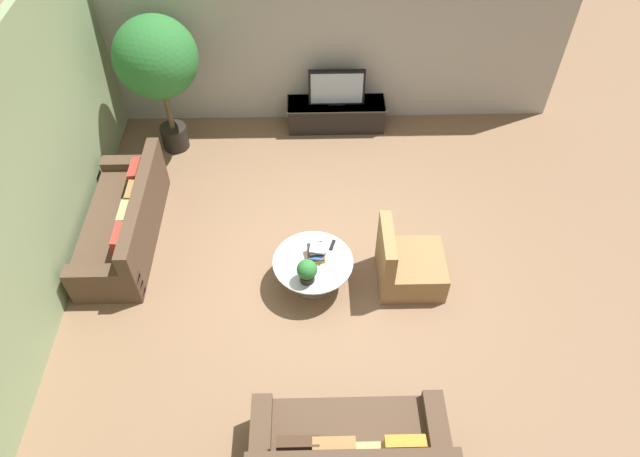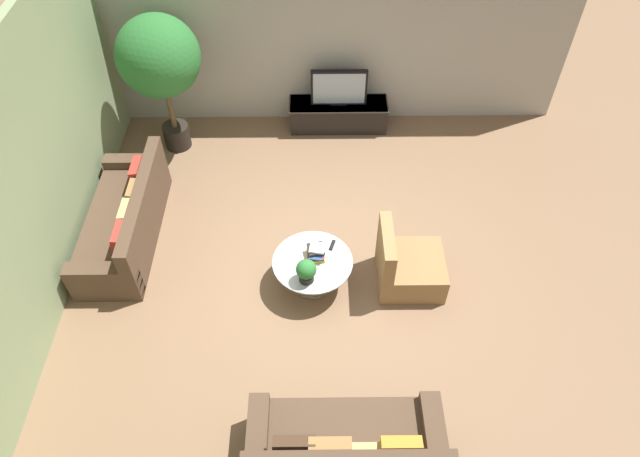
# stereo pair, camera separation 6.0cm
# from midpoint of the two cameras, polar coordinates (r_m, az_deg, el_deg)

# --- Properties ---
(ground_plane) EXTENTS (24.00, 24.00, 0.00)m
(ground_plane) POSITION_cam_midpoint_polar(r_m,az_deg,el_deg) (7.33, 0.53, -3.98)
(ground_plane) COLOR brown
(back_wall_stone) EXTENTS (7.40, 0.12, 3.00)m
(back_wall_stone) POSITION_cam_midpoint_polar(r_m,az_deg,el_deg) (8.87, -0.04, 19.18)
(back_wall_stone) COLOR #A39E93
(back_wall_stone) RESTS_ON ground
(side_wall_left) EXTENTS (0.12, 7.40, 3.00)m
(side_wall_left) POSITION_cam_midpoint_polar(r_m,az_deg,el_deg) (7.07, -26.96, 4.80)
(side_wall_left) COLOR gray
(side_wall_left) RESTS_ON ground
(media_console) EXTENTS (1.55, 0.50, 0.45)m
(media_console) POSITION_cam_midpoint_polar(r_m,az_deg,el_deg) (9.30, 1.42, 11.36)
(media_console) COLOR black
(media_console) RESTS_ON ground
(television) EXTENTS (0.87, 0.13, 0.58)m
(television) POSITION_cam_midpoint_polar(r_m,az_deg,el_deg) (9.01, 1.48, 13.91)
(television) COLOR black
(television) RESTS_ON media_console
(coffee_table) EXTENTS (0.97, 0.97, 0.42)m
(coffee_table) POSITION_cam_midpoint_polar(r_m,az_deg,el_deg) (6.96, -0.95, -3.94)
(coffee_table) COLOR #756656
(coffee_table) RESTS_ON ground
(couch_by_wall) EXTENTS (0.84, 2.15, 0.84)m
(couch_by_wall) POSITION_cam_midpoint_polar(r_m,az_deg,el_deg) (7.88, -19.11, 0.52)
(couch_by_wall) COLOR #4C3828
(couch_by_wall) RESTS_ON ground
(couch_near_entry) EXTENTS (1.88, 0.84, 0.84)m
(couch_near_entry) POSITION_cam_midpoint_polar(r_m,az_deg,el_deg) (5.86, 2.61, -21.19)
(couch_near_entry) COLOR #4C3828
(couch_near_entry) RESTS_ON ground
(armchair_wicker) EXTENTS (0.80, 0.76, 0.86)m
(armchair_wicker) POSITION_cam_midpoint_polar(r_m,az_deg,el_deg) (7.08, 8.44, -3.69)
(armchair_wicker) COLOR olive
(armchair_wicker) RESTS_ON ground
(potted_palm_tall) EXTENTS (1.15, 1.15, 2.13)m
(potted_palm_tall) POSITION_cam_midpoint_polar(r_m,az_deg,el_deg) (8.46, -16.22, 15.80)
(potted_palm_tall) COLOR black
(potted_palm_tall) RESTS_ON ground
(potted_plant_tabletop) EXTENTS (0.24, 0.24, 0.32)m
(potted_plant_tabletop) POSITION_cam_midpoint_polar(r_m,az_deg,el_deg) (6.55, -1.57, -4.26)
(potted_plant_tabletop) COLOR black
(potted_plant_tabletop) RESTS_ON coffee_table
(book_stack) EXTENTS (0.24, 0.27, 0.16)m
(book_stack) POSITION_cam_midpoint_polar(r_m,az_deg,el_deg) (6.85, -0.61, -2.39)
(book_stack) COLOR gold
(book_stack) RESTS_ON coffee_table
(remote_black) EXTENTS (0.09, 0.16, 0.02)m
(remote_black) POSITION_cam_midpoint_polar(r_m,az_deg,el_deg) (7.01, 1.01, -1.66)
(remote_black) COLOR black
(remote_black) RESTS_ON coffee_table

